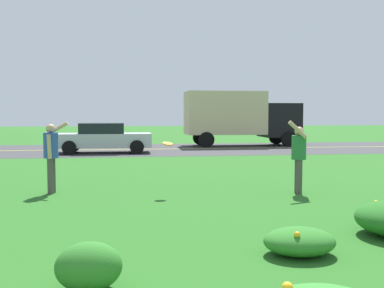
{
  "coord_description": "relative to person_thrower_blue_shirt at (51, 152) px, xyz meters",
  "views": [
    {
      "loc": [
        0.06,
        -1.24,
        1.87
      ],
      "look_at": [
        1.67,
        9.68,
        1.15
      ],
      "focal_mm": 42.5,
      "sensor_mm": 36.0,
      "label": 1
    }
  ],
  "objects": [
    {
      "name": "highway_center_stripe",
      "position": [
        1.68,
        13.28,
        -0.98
      ],
      "size": [
        120.0,
        0.16,
        0.0
      ],
      "primitive_type": "cube",
      "color": "yellow",
      "rests_on": "ground"
    },
    {
      "name": "daylily_clump_near_camera",
      "position": [
        4.02,
        -5.37,
        -0.81
      ],
      "size": [
        0.97,
        0.83,
        0.38
      ],
      "color": "#2D7526",
      "rests_on": "ground"
    },
    {
      "name": "daylily_clump_front_right",
      "position": [
        1.34,
        -6.21,
        -0.73
      ],
      "size": [
        0.71,
        0.58,
        0.52
      ],
      "color": "#2D7526",
      "rests_on": "ground"
    },
    {
      "name": "box_truck_black",
      "position": [
        8.46,
        15.23,
        0.82
      ],
      "size": [
        6.7,
        2.46,
        3.2
      ],
      "color": "black",
      "rests_on": "ground"
    },
    {
      "name": "car_silver_center_left",
      "position": [
        0.69,
        11.32,
        -0.25
      ],
      "size": [
        4.5,
        2.0,
        1.45
      ],
      "color": "#B7BABF",
      "rests_on": "ground"
    },
    {
      "name": "highway_strip",
      "position": [
        1.68,
        13.28,
        -0.98
      ],
      "size": [
        120.0,
        8.68,
        0.01
      ],
      "primitive_type": "cube",
      "color": "#38383A",
      "rests_on": "ground"
    },
    {
      "name": "person_catcher_green_shirt",
      "position": [
        5.79,
        -0.84,
        -0.04
      ],
      "size": [
        0.51,
        0.51,
        1.73
      ],
      "color": "#287038",
      "rests_on": "ground"
    },
    {
      "name": "frisbee_orange",
      "position": [
        2.71,
        -0.55,
        0.2
      ],
      "size": [
        0.26,
        0.25,
        0.11
      ],
      "color": "orange"
    },
    {
      "name": "ground_plane",
      "position": [
        1.68,
        1.74,
        -0.99
      ],
      "size": [
        120.0,
        120.0,
        0.0
      ],
      "primitive_type": "plane",
      "color": "#26601E"
    },
    {
      "name": "person_thrower_blue_shirt",
      "position": [
        0.0,
        0.0,
        0.0
      ],
      "size": [
        0.57,
        0.51,
        1.7
      ],
      "color": "#2D4C9E",
      "rests_on": "ground"
    }
  ]
}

